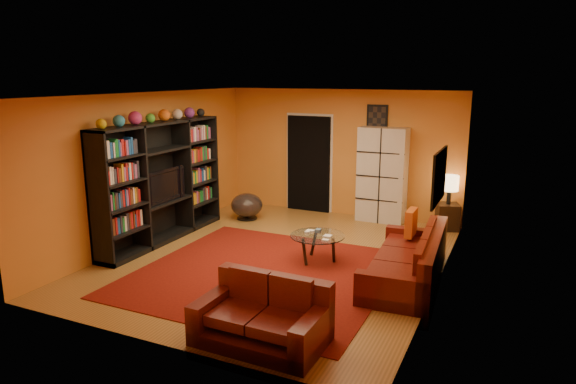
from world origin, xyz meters
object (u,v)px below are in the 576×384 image
at_px(tv, 161,185).
at_px(entertainment_unit, 161,182).
at_px(loveseat, 264,316).
at_px(table_lamp, 450,184).
at_px(storage_cabinet, 382,175).
at_px(side_table, 447,217).
at_px(coffee_table, 317,238).
at_px(sofa, 412,262).
at_px(bowl_chair, 247,206).

bearing_deg(tv, entertainment_unit, 29.86).
height_order(entertainment_unit, loveseat, entertainment_unit).
bearing_deg(loveseat, table_lamp, -12.43).
height_order(storage_cabinet, side_table, storage_cabinet).
xyz_separation_m(entertainment_unit, storage_cabinet, (3.22, 2.80, -0.11)).
bearing_deg(coffee_table, storage_cabinet, 83.45).
height_order(loveseat, side_table, loveseat).
relative_size(sofa, loveseat, 1.66).
height_order(loveseat, coffee_table, loveseat).
distance_m(sofa, coffee_table, 1.52).
height_order(tv, bowl_chair, tv).
distance_m(sofa, side_table, 2.79).
distance_m(tv, coffee_table, 2.93).
xyz_separation_m(bowl_chair, side_table, (3.82, 0.97, -0.03)).
distance_m(coffee_table, side_table, 3.10).
bearing_deg(table_lamp, bowl_chair, -165.73).
bearing_deg(table_lamp, loveseat, -103.59).
bearing_deg(loveseat, storage_cabinet, 1.78).
bearing_deg(entertainment_unit, bowl_chair, 68.40).
bearing_deg(side_table, tv, -147.63).
height_order(coffee_table, table_lamp, table_lamp).
height_order(entertainment_unit, side_table, entertainment_unit).
bearing_deg(bowl_chair, storage_cabinet, 22.12).
distance_m(loveseat, coffee_table, 2.55).
height_order(coffee_table, bowl_chair, bowl_chair).
bearing_deg(storage_cabinet, tv, -136.13).
relative_size(entertainment_unit, storage_cabinet, 1.59).
distance_m(entertainment_unit, coffee_table, 2.99).
relative_size(coffee_table, bowl_chair, 1.33).
bearing_deg(table_lamp, entertainment_unit, -148.71).
relative_size(entertainment_unit, side_table, 6.00).
relative_size(tv, table_lamp, 1.85).
xyz_separation_m(sofa, storage_cabinet, (-1.20, 2.84, 0.66)).
height_order(sofa, loveseat, same).
distance_m(coffee_table, table_lamp, 3.14).
bearing_deg(sofa, side_table, 84.28).
distance_m(coffee_table, storage_cabinet, 2.77).
relative_size(storage_cabinet, side_table, 3.77).
relative_size(sofa, bowl_chair, 3.66).
xyz_separation_m(bowl_chair, table_lamp, (3.82, 0.97, 0.61)).
relative_size(bowl_chair, table_lamp, 1.18).
relative_size(loveseat, side_table, 2.85).
relative_size(storage_cabinet, table_lamp, 3.44).
bearing_deg(tv, table_lamp, -57.63).
xyz_separation_m(storage_cabinet, bowl_chair, (-2.51, -1.02, -0.66)).
bearing_deg(tv, loveseat, -125.88).
bearing_deg(side_table, loveseat, -103.59).
bearing_deg(bowl_chair, tv, -109.33).
bearing_deg(tv, bowl_chair, -19.33).
distance_m(storage_cabinet, table_lamp, 1.31).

